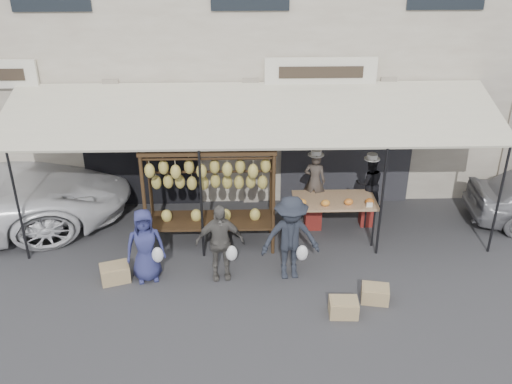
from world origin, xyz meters
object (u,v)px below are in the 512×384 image
crate_near_a (343,307)px  crate_far (115,273)px  crate_near_b (375,294)px  customer_mid (219,242)px  banana_rack (209,176)px  produce_table (335,202)px  customer_left (145,245)px  customer_right (291,238)px  vendor_left (315,181)px  vendor_right (370,183)px

crate_near_a → crate_far: size_ratio=0.93×
crate_near_b → customer_mid: bearing=163.6°
banana_rack → customer_mid: 1.41m
produce_table → crate_near_b: (0.44, -2.16, -0.72)m
banana_rack → customer_left: size_ratio=1.79×
customer_mid → customer_right: (1.31, -0.03, 0.08)m
vendor_left → crate_far: bearing=42.5°
customer_left → crate_near_b: (4.15, -0.80, -0.58)m
crate_far → produce_table: bearing=18.0°
customer_left → crate_far: (-0.61, -0.05, -0.57)m
produce_table → customer_right: customer_right is taller
customer_right → crate_far: (-3.29, -0.04, -0.69)m
customer_right → crate_near_a: customer_right is taller
vendor_left → customer_left: (-3.34, -1.82, -0.39)m
produce_table → vendor_right: size_ratio=1.40×
customer_mid → crate_far: size_ratio=2.92×
produce_table → crate_near_b: bearing=-78.5°
customer_left → customer_mid: customer_mid is taller
customer_left → customer_right: customer_right is taller
vendor_right → produce_table: bearing=33.3°
vendor_left → customer_mid: bearing=59.7°
crate_near_a → crate_near_b: size_ratio=1.02×
produce_table → vendor_right: bearing=33.5°
customer_mid → crate_far: customer_mid is taller
crate_far → customer_left: bearing=4.4°
crate_near_a → crate_near_b: crate_near_a is taller
vendor_right → vendor_left: bearing=3.5°
vendor_right → customer_mid: size_ratio=0.80×
vendor_left → customer_right: bearing=87.5°
produce_table → customer_mid: bearing=-150.2°
customer_mid → crate_near_a: 2.53m
customer_left → crate_near_b: 4.26m
banana_rack → crate_near_a: bearing=-44.5°
banana_rack → customer_mid: (0.21, -1.13, -0.81)m
banana_rack → vendor_right: bearing=12.6°
crate_near_b → crate_far: (-4.75, 0.76, 0.01)m
crate_far → crate_near_b: bearing=-9.0°
vendor_right → crate_far: vendor_right is taller
crate_near_b → banana_rack: bearing=146.9°
vendor_left → customer_left: 3.82m
crate_far → vendor_right: bearing=20.8°
crate_near_a → crate_far: (-4.13, 1.13, 0.01)m
vendor_left → crate_near_a: 3.16m
vendor_right → crate_near_a: bearing=71.6°
vendor_right → customer_left: vendor_right is taller
vendor_left → crate_near_a: vendor_left is taller
produce_table → vendor_right: (0.82, 0.54, 0.14)m
banana_rack → produce_table: bearing=4.6°
banana_rack → crate_far: size_ratio=4.97×
produce_table → crate_near_a: (-0.19, -2.53, -0.72)m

